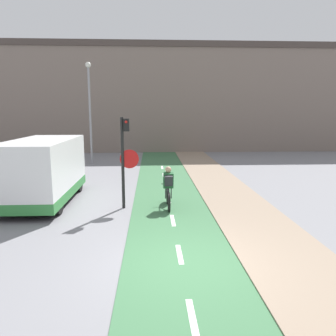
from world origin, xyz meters
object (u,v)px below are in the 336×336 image
object	(u,v)px
street_lamp_far	(90,102)
van	(44,172)
traffic_light_pole	(125,153)
cyclist_near	(168,189)

from	to	relation	value
street_lamp_far	van	distance (m)	10.01
traffic_light_pole	van	distance (m)	3.41
street_lamp_far	cyclist_near	size ratio (longest dim) A/B	3.84
street_lamp_far	cyclist_near	world-z (taller)	street_lamp_far
traffic_light_pole	van	bearing A→B (deg)	163.19
van	cyclist_near	bearing A→B (deg)	-12.64
cyclist_near	street_lamp_far	bearing A→B (deg)	113.37
street_lamp_far	van	bearing A→B (deg)	-90.58
van	traffic_light_pole	bearing A→B (deg)	-16.81
street_lamp_far	van	size ratio (longest dim) A/B	1.32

